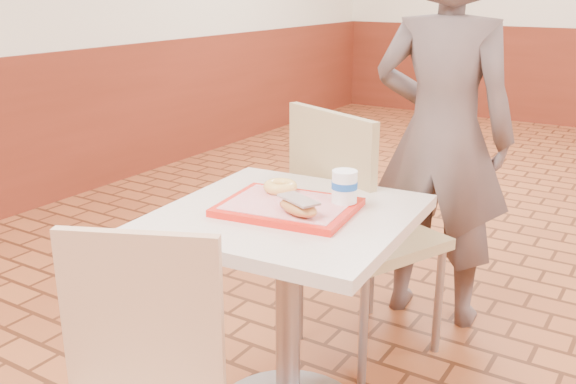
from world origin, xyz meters
The scene contains 7 objects.
main_table centered at (-1.37, -0.65, 0.52)m, with size 0.73×0.73×0.77m.
chair_main_back centered at (-1.39, -0.14, 0.56)m, with size 0.61×0.61×1.00m.
customer centered at (-1.24, 0.36, 0.82)m, with size 0.60×0.39×1.64m, color brown.
serving_tray centered at (-1.37, -0.65, 0.78)m, with size 0.40×0.31×0.02m.
ring_donut centered at (-1.45, -0.56, 0.81)m, with size 0.11×0.11×0.03m, color #F2BB58.
long_john_donut centered at (-1.29, -0.71, 0.81)m, with size 0.17×0.13×0.05m.
paper_cup centered at (-1.23, -0.54, 0.84)m, with size 0.08×0.08×0.10m.
Camera 1 is at (-0.38, -2.21, 1.43)m, focal length 40.00 mm.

